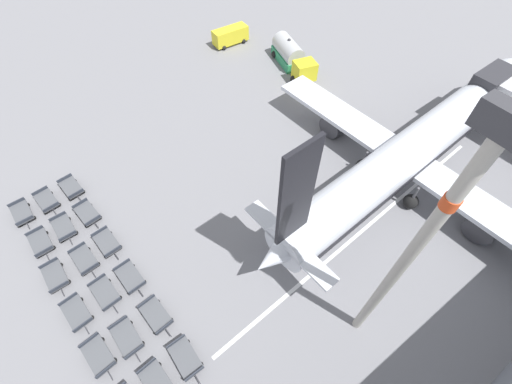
% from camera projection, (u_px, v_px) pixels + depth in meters
% --- Properties ---
extents(ground_plane, '(500.00, 500.00, 0.00)m').
position_uv_depth(ground_plane, '(308.00, 99.00, 41.04)').
color(ground_plane, gray).
extents(airplane, '(30.62, 37.94, 13.84)m').
position_uv_depth(airplane, '(413.00, 149.00, 31.25)').
color(airplane, silver).
rests_on(airplane, ground_plane).
extents(fuel_tanker_primary, '(8.93, 4.76, 3.19)m').
position_uv_depth(fuel_tanker_primary, '(291.00, 56.00, 44.33)').
color(fuel_tanker_primary, yellow).
rests_on(fuel_tanker_primary, ground_plane).
extents(service_van, '(2.45, 5.04, 2.20)m').
position_uv_depth(service_van, '(230.00, 36.00, 47.77)').
color(service_van, yellow).
rests_on(service_van, ground_plane).
extents(baggage_dolly_row_near_col_a, '(3.34, 1.70, 0.92)m').
position_uv_depth(baggage_dolly_row_near_col_a, '(22.00, 213.00, 30.46)').
color(baggage_dolly_row_near_col_a, '#515459').
rests_on(baggage_dolly_row_near_col_a, ground_plane).
extents(baggage_dolly_row_near_col_b, '(3.34, 1.70, 0.92)m').
position_uv_depth(baggage_dolly_row_near_col_b, '(41.00, 243.00, 28.65)').
color(baggage_dolly_row_near_col_b, '#515459').
rests_on(baggage_dolly_row_near_col_b, ground_plane).
extents(baggage_dolly_row_near_col_c, '(3.33, 1.67, 0.92)m').
position_uv_depth(baggage_dolly_row_near_col_c, '(55.00, 276.00, 26.83)').
color(baggage_dolly_row_near_col_c, '#515459').
rests_on(baggage_dolly_row_near_col_c, ground_plane).
extents(baggage_dolly_row_near_col_d, '(3.37, 1.80, 0.92)m').
position_uv_depth(baggage_dolly_row_near_col_d, '(77.00, 313.00, 25.09)').
color(baggage_dolly_row_near_col_d, '#515459').
rests_on(baggage_dolly_row_near_col_d, ground_plane).
extents(baggage_dolly_row_near_col_e, '(3.37, 1.81, 0.92)m').
position_uv_depth(baggage_dolly_row_near_col_e, '(98.00, 356.00, 23.32)').
color(baggage_dolly_row_near_col_e, '#515459').
rests_on(baggage_dolly_row_near_col_e, ground_plane).
extents(baggage_dolly_row_mid_a_col_a, '(3.37, 1.82, 0.92)m').
position_uv_depth(baggage_dolly_row_mid_a_col_a, '(47.00, 201.00, 31.29)').
color(baggage_dolly_row_mid_a_col_a, '#515459').
rests_on(baggage_dolly_row_mid_a_col_a, ground_plane).
extents(baggage_dolly_row_mid_a_col_b, '(3.34, 1.68, 0.92)m').
position_uv_depth(baggage_dolly_row_mid_a_col_b, '(64.00, 228.00, 29.53)').
color(baggage_dolly_row_mid_a_col_b, '#515459').
rests_on(baggage_dolly_row_mid_a_col_b, ground_plane).
extents(baggage_dolly_row_mid_a_col_c, '(3.37, 1.78, 0.92)m').
position_uv_depth(baggage_dolly_row_mid_a_col_c, '(85.00, 260.00, 27.70)').
color(baggage_dolly_row_mid_a_col_c, '#515459').
rests_on(baggage_dolly_row_mid_a_col_c, ground_plane).
extents(baggage_dolly_row_mid_a_col_d, '(3.37, 1.78, 0.92)m').
position_uv_depth(baggage_dolly_row_mid_a_col_d, '(105.00, 293.00, 26.00)').
color(baggage_dolly_row_mid_a_col_d, '#515459').
rests_on(baggage_dolly_row_mid_a_col_d, ground_plane).
extents(baggage_dolly_row_mid_a_col_e, '(3.35, 1.71, 0.92)m').
position_uv_depth(baggage_dolly_row_mid_a_col_e, '(127.00, 338.00, 24.03)').
color(baggage_dolly_row_mid_a_col_e, '#515459').
rests_on(baggage_dolly_row_mid_a_col_e, ground_plane).
extents(baggage_dolly_row_mid_a_col_f, '(3.37, 1.78, 0.92)m').
position_uv_depth(baggage_dolly_row_mid_a_col_f, '(157.00, 383.00, 22.34)').
color(baggage_dolly_row_mid_a_col_f, '#515459').
rests_on(baggage_dolly_row_mid_a_col_f, ground_plane).
extents(baggage_dolly_row_mid_b_col_a, '(3.37, 1.82, 0.92)m').
position_uv_depth(baggage_dolly_row_mid_b_col_a, '(71.00, 188.00, 32.21)').
color(baggage_dolly_row_mid_b_col_a, '#515459').
rests_on(baggage_dolly_row_mid_b_col_a, ground_plane).
extents(baggage_dolly_row_mid_b_col_b, '(3.38, 1.84, 0.92)m').
position_uv_depth(baggage_dolly_row_mid_b_col_b, '(87.00, 213.00, 30.44)').
color(baggage_dolly_row_mid_b_col_b, '#515459').
rests_on(baggage_dolly_row_mid_b_col_b, ground_plane).
extents(baggage_dolly_row_mid_b_col_c, '(3.36, 1.78, 0.92)m').
position_uv_depth(baggage_dolly_row_mid_b_col_c, '(107.00, 243.00, 28.64)').
color(baggage_dolly_row_mid_b_col_c, '#515459').
rests_on(baggage_dolly_row_mid_b_col_c, ground_plane).
extents(baggage_dolly_row_mid_b_col_d, '(3.36, 1.77, 0.92)m').
position_uv_depth(baggage_dolly_row_mid_b_col_d, '(130.00, 277.00, 26.77)').
color(baggage_dolly_row_mid_b_col_d, '#515459').
rests_on(baggage_dolly_row_mid_b_col_d, ground_plane).
extents(baggage_dolly_row_mid_b_col_e, '(3.37, 1.79, 0.92)m').
position_uv_depth(baggage_dolly_row_mid_b_col_e, '(156.00, 315.00, 24.99)').
color(baggage_dolly_row_mid_b_col_e, '#515459').
rests_on(baggage_dolly_row_mid_b_col_e, ground_plane).
extents(baggage_dolly_row_mid_b_col_f, '(3.32, 1.64, 0.92)m').
position_uv_depth(baggage_dolly_row_mid_b_col_f, '(186.00, 358.00, 23.24)').
color(baggage_dolly_row_mid_b_col_f, '#515459').
rests_on(baggage_dolly_row_mid_b_col_f, ground_plane).
extents(apron_light_mast, '(2.00, 0.70, 19.64)m').
position_uv_depth(apron_light_mast, '(411.00, 253.00, 16.21)').
color(apron_light_mast, '#ADA89E').
rests_on(apron_light_mast, ground_plane).
extents(stand_guidance_stripe, '(2.78, 32.23, 0.01)m').
position_uv_depth(stand_guidance_stripe, '(363.00, 230.00, 29.93)').
color(stand_guidance_stripe, white).
rests_on(stand_guidance_stripe, ground_plane).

